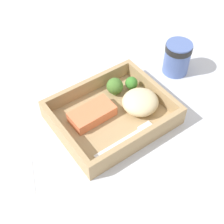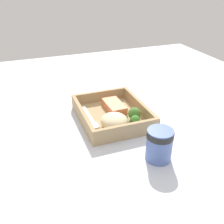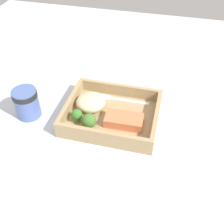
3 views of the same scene
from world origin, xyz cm
name	(u,v)px [view 3 (image 3 of 3)]	position (x,y,z in cm)	size (l,w,h in cm)	color
ground_plane	(112,121)	(0.00, 0.00, -1.00)	(160.00, 160.00, 2.00)	silver
takeout_tray	(112,117)	(0.00, 0.00, 0.60)	(26.59, 21.68, 1.20)	tan
tray_rim	(112,111)	(0.00, 0.00, 3.14)	(26.59, 21.68, 3.88)	tan
salmon_fillet	(124,120)	(-4.03, 2.33, 2.51)	(10.64, 5.62, 2.62)	#EB7A4D
mashed_potatoes	(91,102)	(6.97, -1.85, 3.43)	(8.81, 8.59, 4.46)	beige
broccoli_floret_1	(89,121)	(5.10, 5.94, 3.53)	(4.20, 4.20, 4.50)	#77A35A
broccoli_floret_2	(77,115)	(9.14, 4.40, 3.51)	(3.19, 3.19, 4.01)	#78A158
fork	(120,100)	(-0.83, -7.48, 1.42)	(15.81, 2.22, 0.44)	white
paper_cup	(26,102)	(24.39, 4.22, 5.04)	(7.12, 7.12, 9.03)	#516BB0
receipt_slip	(200,134)	(-25.23, 0.25, 0.12)	(7.69, 12.13, 0.24)	white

